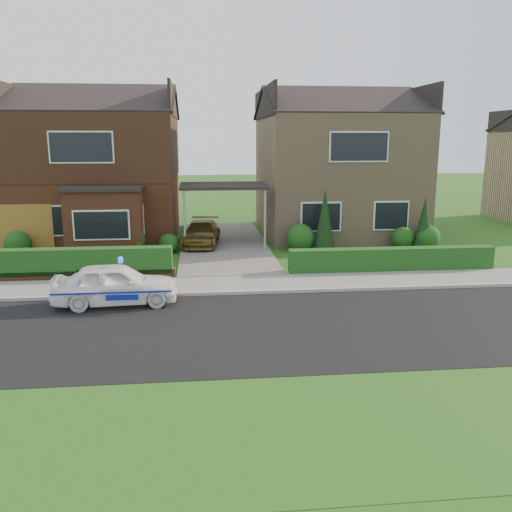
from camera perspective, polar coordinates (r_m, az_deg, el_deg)
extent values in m
plane|color=#255416|center=(13.97, -1.26, -7.61)|extent=(120.00, 120.00, 0.00)
cube|color=black|center=(13.97, -1.26, -7.61)|extent=(60.00, 6.00, 0.02)
cube|color=#9E9993|center=(16.84, -2.12, -3.90)|extent=(60.00, 0.16, 0.12)
cube|color=slate|center=(17.86, -2.36, -3.00)|extent=(60.00, 2.00, 0.10)
cube|color=#255416|center=(9.44, 1.40, -17.92)|extent=(60.00, 4.00, 0.01)
cube|color=#666059|center=(24.57, -3.40, 1.25)|extent=(3.80, 12.00, 0.12)
cube|color=brown|center=(27.56, -16.03, 7.95)|extent=(7.20, 8.00, 5.80)
cube|color=white|center=(24.15, -21.13, 3.47)|extent=(1.80, 0.08, 1.30)
cube|color=white|center=(23.53, -13.65, 3.74)|extent=(1.60, 0.08, 1.30)
cube|color=white|center=(23.56, -17.92, 10.84)|extent=(2.60, 0.08, 1.30)
cube|color=black|center=(27.51, -16.21, 10.96)|extent=(7.26, 8.06, 2.90)
cube|color=brown|center=(22.98, -15.65, 3.31)|extent=(3.00, 1.40, 2.70)
cube|color=black|center=(22.81, -15.85, 6.83)|extent=(3.20, 1.60, 0.14)
cube|color=#9E8061|center=(28.01, 8.30, 8.36)|extent=(7.20, 8.00, 5.80)
cube|color=white|center=(23.91, 6.85, 4.13)|extent=(1.80, 0.08, 1.30)
cube|color=white|center=(24.80, 14.03, 4.14)|extent=(1.60, 0.08, 1.30)
cube|color=white|center=(24.08, 10.79, 11.23)|extent=(2.60, 0.08, 1.30)
cube|color=black|center=(24.20, -3.48, 7.39)|extent=(3.80, 3.00, 0.14)
cylinder|color=gray|center=(22.95, -7.52, 3.65)|extent=(0.10, 0.10, 2.70)
cylinder|color=gray|center=(23.11, 0.95, 3.81)|extent=(0.10, 0.10, 2.70)
cube|color=brown|center=(24.43, -23.04, 2.58)|extent=(2.20, 0.10, 2.10)
cube|color=brown|center=(19.53, -19.84, -2.00)|extent=(7.70, 0.25, 0.36)
cube|color=#143611|center=(19.72, -19.71, -2.40)|extent=(7.50, 0.55, 0.90)
cube|color=#143611|center=(20.25, 14.02, -1.67)|extent=(7.50, 0.55, 0.80)
sphere|color=#143611|center=(24.15, -23.82, 1.18)|extent=(1.08, 1.08, 1.08)
sphere|color=#143611|center=(22.95, -13.24, 1.68)|extent=(1.32, 1.32, 1.32)
sphere|color=#143611|center=(23.14, -9.19, 1.33)|extent=(0.84, 0.84, 0.84)
sphere|color=#143611|center=(23.27, 4.67, 1.96)|extent=(1.20, 1.20, 1.20)
sphere|color=#143611|center=(24.65, 15.20, 1.86)|extent=(0.96, 0.96, 0.96)
sphere|color=#143611|center=(24.74, 17.62, 1.90)|extent=(1.08, 1.08, 1.08)
cone|color=black|center=(23.17, 7.23, 3.61)|extent=(0.90, 0.90, 2.60)
cone|color=black|center=(24.57, 17.27, 3.18)|extent=(0.90, 0.90, 2.20)
imported|color=white|center=(16.22, -14.55, -2.92)|extent=(1.69, 3.67, 1.22)
sphere|color=#193FF2|center=(16.04, -14.05, -0.53)|extent=(0.17, 0.17, 0.17)
cube|color=navy|center=(15.55, -14.92, -3.78)|extent=(3.29, 0.02, 0.05)
cube|color=navy|center=(16.93, -14.19, -2.44)|extent=(3.29, 0.01, 0.05)
ellipsoid|color=black|center=(16.25, -18.14, -2.18)|extent=(0.22, 0.17, 0.21)
sphere|color=white|center=(16.19, -18.13, -2.27)|extent=(0.11, 0.11, 0.11)
sphere|color=black|center=(16.19, -18.12, -1.72)|extent=(0.13, 0.13, 0.13)
cone|color=black|center=(16.20, -18.28, -1.49)|extent=(0.04, 0.04, 0.05)
cone|color=black|center=(16.18, -17.97, -1.48)|extent=(0.04, 0.04, 0.05)
imported|color=brown|center=(24.14, -5.75, 2.43)|extent=(1.88, 3.78, 1.06)
imported|color=gray|center=(22.02, -12.49, 0.49)|extent=(0.51, 0.49, 0.73)
imported|color=gray|center=(20.14, -9.93, -0.37)|extent=(0.62, 0.62, 0.81)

